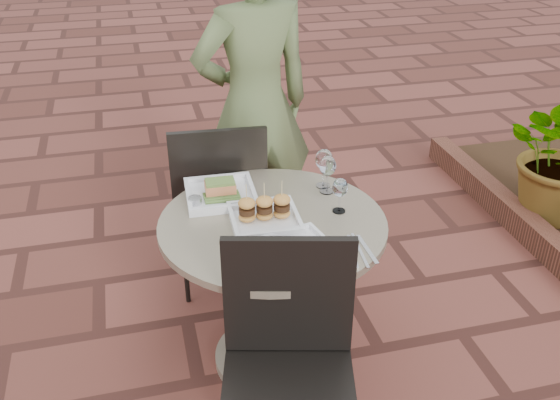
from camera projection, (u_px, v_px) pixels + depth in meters
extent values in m
plane|color=brown|center=(292.00, 365.00, 2.77)|extent=(60.00, 60.00, 0.00)
cylinder|color=gray|center=(274.00, 355.00, 2.80)|extent=(0.52, 0.52, 0.04)
cylinder|color=gray|center=(273.00, 297.00, 2.63)|extent=(0.08, 0.08, 0.70)
cylinder|color=gray|center=(273.00, 224.00, 2.45)|extent=(0.90, 0.90, 0.03)
cube|color=black|center=(219.00, 203.00, 3.13)|extent=(0.47, 0.47, 0.03)
cube|color=black|center=(219.00, 177.00, 2.83)|extent=(0.44, 0.06, 0.46)
cylinder|color=black|center=(252.00, 219.00, 3.43)|extent=(0.02, 0.02, 0.44)
cylinder|color=black|center=(183.00, 225.00, 3.38)|extent=(0.02, 0.02, 0.44)
cylinder|color=black|center=(262.00, 258.00, 3.11)|extent=(0.02, 0.02, 0.44)
cylinder|color=black|center=(185.00, 266.00, 3.05)|extent=(0.02, 0.02, 0.44)
cube|color=black|center=(289.00, 395.00, 2.04)|extent=(0.54, 0.54, 0.03)
cube|color=black|center=(289.00, 296.00, 2.09)|extent=(0.43, 0.14, 0.46)
cylinder|color=black|center=(237.00, 399.00, 2.32)|extent=(0.02, 0.02, 0.44)
cylinder|color=black|center=(339.00, 400.00, 2.32)|extent=(0.02, 0.02, 0.44)
imported|color=#4F5F34|center=(254.00, 108.00, 3.12)|extent=(0.70, 0.54, 1.74)
cube|color=white|center=(221.00, 196.00, 2.61)|extent=(0.30, 0.30, 0.01)
cube|color=#DC7D4D|center=(220.00, 187.00, 2.59)|extent=(0.13, 0.08, 0.04)
cube|color=#556E31|center=(220.00, 182.00, 2.57)|extent=(0.12, 0.08, 0.01)
cube|color=white|center=(265.00, 220.00, 2.44)|extent=(0.28, 0.28, 0.01)
cube|color=white|center=(299.00, 248.00, 2.27)|extent=(0.26, 0.26, 0.01)
ellipsoid|color=#F16375|center=(294.00, 255.00, 2.21)|extent=(0.04, 0.03, 0.02)
cylinder|color=white|center=(339.00, 211.00, 2.51)|extent=(0.05, 0.05, 0.00)
cylinder|color=white|center=(339.00, 203.00, 2.49)|extent=(0.01, 0.01, 0.07)
ellipsoid|color=white|center=(340.00, 188.00, 2.46)|extent=(0.06, 0.06, 0.08)
cylinder|color=white|center=(340.00, 188.00, 2.46)|extent=(0.05, 0.05, 0.04)
cylinder|color=white|center=(323.00, 186.00, 2.69)|extent=(0.06, 0.06, 0.00)
cylinder|color=white|center=(323.00, 177.00, 2.67)|extent=(0.01, 0.01, 0.08)
ellipsoid|color=white|center=(324.00, 159.00, 2.63)|extent=(0.07, 0.07, 0.09)
cylinder|color=white|center=(327.00, 191.00, 2.65)|extent=(0.06, 0.06, 0.00)
cylinder|color=white|center=(327.00, 183.00, 2.63)|extent=(0.01, 0.01, 0.07)
ellipsoid|color=white|center=(328.00, 166.00, 2.59)|extent=(0.07, 0.07, 0.09)
cylinder|color=silver|center=(195.00, 202.00, 2.53)|extent=(0.07, 0.07, 0.04)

